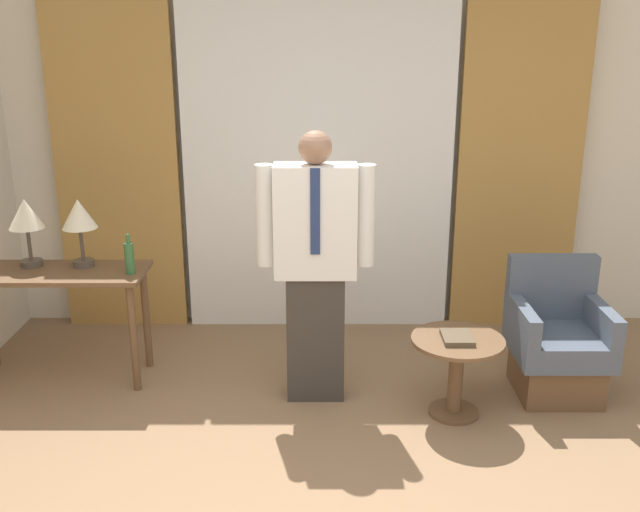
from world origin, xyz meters
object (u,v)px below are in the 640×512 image
Objects in this scene: desk at (59,289)px; table_lamp_left at (30,217)px; person at (319,260)px; book at (460,338)px; table_lamp_right at (83,217)px; side_table at (460,363)px; bottle_by_lamp at (133,257)px; armchair at (560,345)px.

table_lamp_left is (-0.17, 0.10, 0.46)m from desk.
book is (0.83, -0.25, -0.40)m from person.
desk reaches higher than book.
person is 7.87× the size of book.
side_table is at bearing -13.79° from table_lamp_right.
table_lamp_right is (0.17, 0.10, 0.46)m from desk.
table_lamp_right is 2.09× the size of book.
table_lamp_right is at bearing 30.47° from desk.
bottle_by_lamp is at bearing 167.48° from book.
armchair is (3.05, -0.29, -0.76)m from table_lamp_right.
table_lamp_right is 0.44m from bottle_by_lamp.
bottle_by_lamp is at bearing 170.45° from person.
table_lamp_left is at bearing 167.48° from book.
table_lamp_right is 2.54m from side_table.
armchair is (1.53, 0.06, -0.58)m from person.
desk is at bearing 171.61° from person.
table_lamp_right reaches higher than book.
person reaches higher than table_lamp_right.
armchair is 0.75m from side_table.
table_lamp_right is at bearing 0.00° from table_lamp_left.
armchair is at bearing -4.84° from table_lamp_left.
table_lamp_left and table_lamp_right have the same top height.
book reaches higher than side_table.
armchair is 1.54× the size of side_table.
book is at bearing -12.52° from table_lamp_left.
desk is at bearing 176.68° from armchair.
person is at bearing -8.39° from desk.
bottle_by_lamp is at bearing -5.74° from desk.
desk reaches higher than side_table.
armchair is 0.79m from book.
bottle_by_lamp reaches higher than desk.
table_lamp_left is 0.34m from table_lamp_right.
person is (1.86, -0.35, -0.17)m from table_lamp_left.
bottle_by_lamp is 1.19m from person.
side_table is at bearing -12.11° from table_lamp_left.
bottle_by_lamp is (0.34, -0.15, -0.22)m from table_lamp_right.
book is (2.01, -0.45, -0.35)m from bottle_by_lamp.
side_table is (2.70, -0.58, -0.74)m from table_lamp_left.
book is at bearing -11.16° from desk.
side_table is (-0.69, -0.29, 0.01)m from armchair.
person reaches higher than side_table.
table_lamp_left is at bearing 167.89° from side_table.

